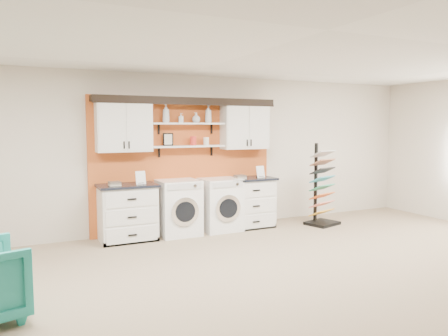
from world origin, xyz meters
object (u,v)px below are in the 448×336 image
base_cabinet_right (248,202)px  sample_rack (322,198)px  base_cabinet_left (128,212)px  dryer (220,204)px  washer (178,207)px

base_cabinet_right → sample_rack: bearing=-17.4°
base_cabinet_left → base_cabinet_right: (2.26, 0.00, -0.00)m
base_cabinet_left → dryer: dryer is taller
base_cabinet_right → base_cabinet_left: bearing=-180.0°
base_cabinet_right → dryer: dryer is taller
washer → base_cabinet_right: bearing=0.1°
washer → base_cabinet_left: bearing=179.8°
base_cabinet_left → sample_rack: sample_rack is taller
base_cabinet_right → sample_rack: 1.44m
base_cabinet_left → washer: washer is taller
base_cabinet_left → base_cabinet_right: base_cabinet_left is taller
washer → dryer: (0.80, -0.00, -0.01)m
dryer → washer: bearing=180.0°
dryer → base_cabinet_right: bearing=0.3°
dryer → base_cabinet_left: bearing=179.9°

